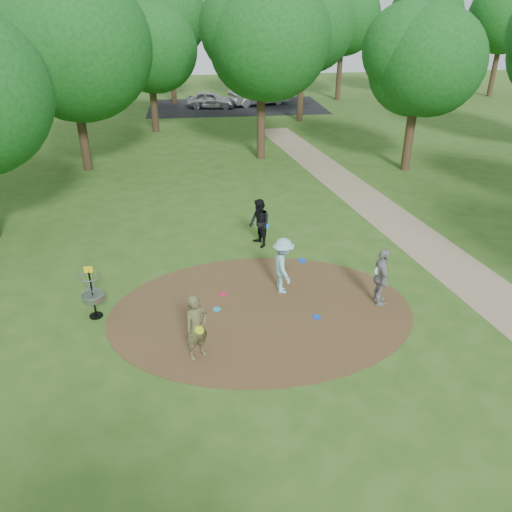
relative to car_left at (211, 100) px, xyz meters
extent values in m
plane|color=#2D5119|center=(0.05, -29.52, -0.65)|extent=(100.00, 100.00, 0.00)
cylinder|color=#47301C|center=(0.05, -29.52, -0.64)|extent=(8.40, 8.40, 0.02)
cube|color=#8C7A5B|center=(6.55, -27.52, -0.65)|extent=(7.55, 39.89, 0.01)
cube|color=black|center=(2.05, 0.48, -0.65)|extent=(14.00, 8.00, 0.01)
imported|color=brown|center=(-1.72, -31.28, 0.19)|extent=(0.73, 0.68, 1.69)
cylinder|color=#C8DF18|center=(-1.66, -31.46, 0.24)|extent=(0.22, 0.10, 0.22)
imported|color=#8BC9CF|center=(0.81, -28.54, 0.20)|extent=(0.71, 1.14, 1.70)
cylinder|color=blue|center=(1.36, -28.57, 0.34)|extent=(0.28, 0.28, 0.08)
imported|color=black|center=(0.54, -25.40, 0.20)|extent=(0.86, 0.98, 1.70)
cylinder|color=blue|center=(0.77, -25.43, 0.10)|extent=(0.22, 0.07, 0.22)
imported|color=gray|center=(3.38, -29.57, 0.20)|extent=(0.49, 1.03, 1.71)
cylinder|color=silver|center=(3.25, -29.59, 0.44)|extent=(0.23, 0.12, 0.22)
cylinder|color=#199FCA|center=(-1.17, -29.32, -0.62)|extent=(0.22, 0.22, 0.02)
cylinder|color=blue|center=(1.49, -30.04, -0.62)|extent=(0.22, 0.22, 0.02)
cylinder|color=red|center=(-0.95, -28.55, -0.62)|extent=(0.22, 0.22, 0.02)
imported|color=#A7A7AE|center=(0.00, 0.00, 0.00)|extent=(4.04, 2.19, 1.31)
imported|color=#9B9EA2|center=(3.96, 0.91, 0.16)|extent=(5.20, 3.14, 1.62)
cylinder|color=black|center=(-4.45, -29.22, 0.02)|extent=(0.05, 0.05, 1.35)
cylinder|color=black|center=(-4.45, -29.22, -0.63)|extent=(0.36, 0.36, 0.04)
cylinder|color=gray|center=(-4.45, -29.22, -0.03)|extent=(0.60, 0.60, 0.16)
torus|color=gray|center=(-4.45, -29.22, 0.05)|extent=(0.63, 0.63, 0.03)
torus|color=gray|center=(-4.45, -29.22, 0.60)|extent=(0.58, 0.58, 0.02)
cube|color=yellow|center=(-4.45, -29.22, 0.80)|extent=(0.22, 0.02, 0.18)
cylinder|color=#332316|center=(-6.95, -15.52, 1.25)|extent=(0.44, 0.44, 3.80)
sphere|color=#124515|center=(-6.95, -15.52, 5.01)|extent=(6.78, 6.78, 6.78)
cylinder|color=#332316|center=(2.05, -14.52, 1.44)|extent=(0.44, 0.44, 4.18)
sphere|color=#124515|center=(2.05, -14.52, 5.16)|extent=(5.93, 5.93, 5.93)
cylinder|color=#332316|center=(9.05, -17.52, 1.15)|extent=(0.44, 0.44, 3.61)
sphere|color=#124515|center=(9.05, -17.52, 4.31)|extent=(4.91, 4.91, 4.91)
cylinder|color=#332316|center=(-3.95, -7.52, 1.06)|extent=(0.44, 0.44, 3.42)
sphere|color=#124515|center=(-3.95, -7.52, 4.17)|extent=(5.12, 5.12, 5.12)
cylinder|color=#332316|center=(6.05, -5.52, 1.53)|extent=(0.44, 0.44, 4.37)
sphere|color=#124515|center=(6.05, -5.52, 5.33)|extent=(5.85, 5.85, 5.85)
camera|label=1|loc=(-1.54, -41.00, 7.00)|focal=35.00mm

